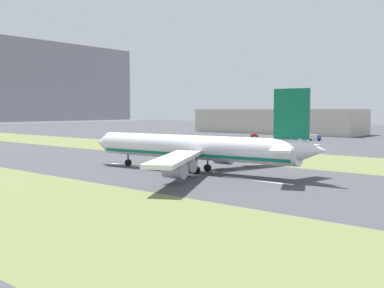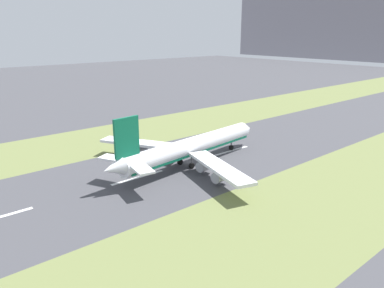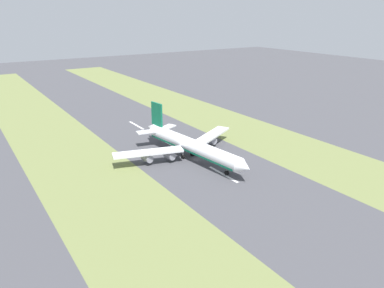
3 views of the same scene
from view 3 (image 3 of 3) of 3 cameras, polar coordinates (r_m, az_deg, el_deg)
The scene contains 7 objects.
ground_plane at distance 161.59m, azimuth 0.68°, elevation -2.33°, with size 800.00×800.00×0.00m, color #424247.
grass_median_west at distance 188.73m, azimuth 12.14°, elevation 0.49°, with size 40.00×600.00×0.01m, color olive.
grass_median_east at distance 143.71m, azimuth -14.53°, elevation -5.88°, with size 40.00×600.00×0.01m, color olive.
centreline_dash_near at distance 212.25m, azimuth -8.47°, elevation 2.84°, with size 1.20×18.00×0.01m, color silver.
centreline_dash_mid at distance 178.28m, azimuth -3.05°, elevation -0.22°, with size 1.20×18.00×0.01m, color silver.
centreline_dash_far at distance 147.37m, azimuth 4.79°, elevation -4.63°, with size 1.20×18.00×0.01m, color silver.
airplane_main_jet at distance 160.73m, azimuth -0.43°, elevation -0.15°, with size 63.72×67.19×20.20m.
Camera 3 is at (83.14, 124.88, 60.04)m, focal length 35.00 mm.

